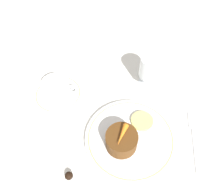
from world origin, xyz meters
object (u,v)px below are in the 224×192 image
at_px(dinner_plate, 130,138).
at_px(coffee_cup, 56,88).
at_px(wine_glass, 151,68).
at_px(dessert_cake, 121,140).
at_px(fork, 193,133).

height_order(dinner_plate, coffee_cup, coffee_cup).
height_order(wine_glass, dessert_cake, wine_glass).
relative_size(dinner_plate, wine_glass, 2.20).
xyz_separation_m(wine_glass, dessert_cake, (-0.06, -0.23, -0.03)).
distance_m(coffee_cup, fork, 0.41).
distance_m(dinner_plate, dessert_cake, 0.04).
bearing_deg(dessert_cake, fork, 18.24).
height_order(coffee_cup, fork, coffee_cup).
height_order(dinner_plate, wine_glass, wine_glass).
bearing_deg(wine_glass, dinner_plate, -101.82).
relative_size(dinner_plate, fork, 1.36).
bearing_deg(dinner_plate, wine_glass, 78.18).
relative_size(dinner_plate, coffee_cup, 2.25).
xyz_separation_m(wine_glass, fork, (0.13, -0.16, -0.07)).
distance_m(wine_glass, fork, 0.22).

